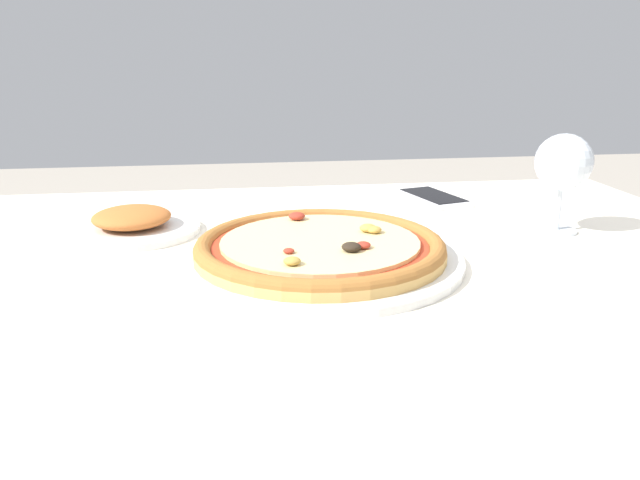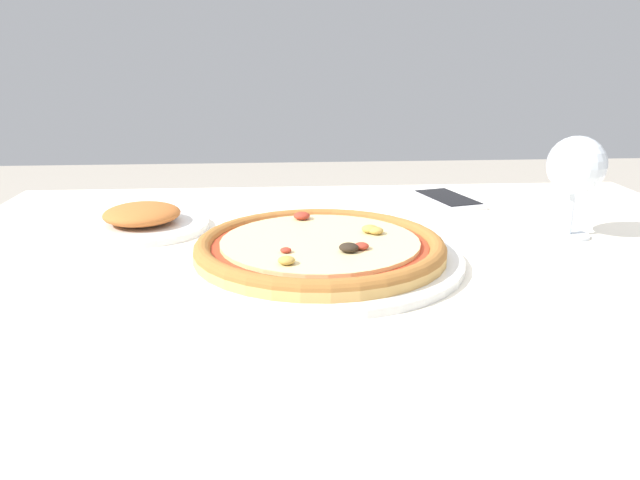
% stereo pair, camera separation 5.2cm
% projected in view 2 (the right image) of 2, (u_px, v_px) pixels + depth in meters
% --- Properties ---
extents(dining_table, '(1.17, 0.94, 0.75)m').
position_uv_depth(dining_table, '(357.00, 336.00, 0.82)').
color(dining_table, '#997047').
rests_on(dining_table, ground_plane).
extents(pizza_plate, '(0.36, 0.36, 0.04)m').
position_uv_depth(pizza_plate, '(320.00, 250.00, 0.79)').
color(pizza_plate, white).
rests_on(pizza_plate, dining_table).
extents(wine_glass_far_left, '(0.08, 0.08, 0.15)m').
position_uv_depth(wine_glass_far_left, '(576.00, 167.00, 0.88)').
color(wine_glass_far_left, silver).
rests_on(wine_glass_far_left, dining_table).
extents(cell_phone, '(0.11, 0.16, 0.01)m').
position_uv_depth(cell_phone, '(447.00, 200.00, 1.10)').
color(cell_phone, white).
rests_on(cell_phone, dining_table).
extents(side_plate, '(0.20, 0.20, 0.04)m').
position_uv_depth(side_plate, '(142.00, 220.00, 0.94)').
color(side_plate, white).
rests_on(side_plate, dining_table).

